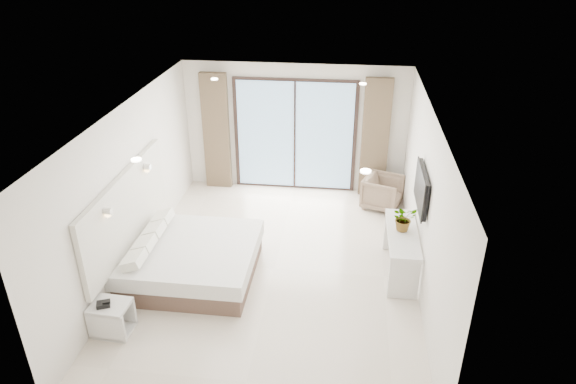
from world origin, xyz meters
name	(u,v)px	position (x,y,z in m)	size (l,w,h in m)	color
ground	(274,269)	(0.00, 0.00, 0.00)	(6.20, 6.20, 0.00)	beige
room_shell	(268,164)	(-0.20, 0.72, 1.58)	(4.62, 6.22, 2.72)	silver
bed	(191,260)	(-1.30, -0.33, 0.30)	(2.02, 1.92, 0.70)	brown
nightstand	(112,318)	(-2.01, -1.75, 0.24)	(0.54, 0.45, 0.47)	silver
phone	(103,304)	(-2.07, -1.79, 0.50)	(0.18, 0.14, 0.06)	black
console_desk	(402,243)	(2.04, 0.16, 0.56)	(0.47, 1.50, 0.77)	silver
plant	(404,221)	(2.04, 0.23, 0.93)	(0.38, 0.42, 0.33)	#33662D
armchair	(383,191)	(1.85, 2.40, 0.36)	(0.70, 0.66, 0.72)	#826D55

